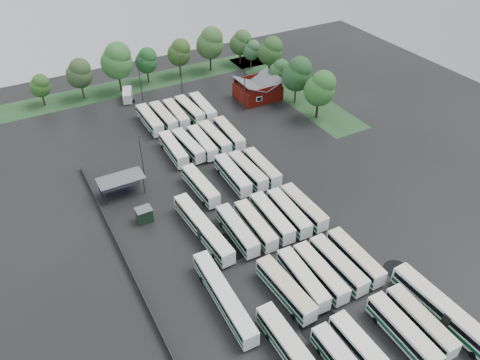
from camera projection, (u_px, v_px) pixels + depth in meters
ground at (264, 234)px, 77.40m from camera, size 160.00×160.00×0.00m
brick_building at (258, 91)px, 115.54m from camera, size 10.07×8.60×5.39m
wash_shed at (120, 179)px, 84.40m from camera, size 8.20×4.20×3.58m
utility_hut at (144, 215)px, 79.18m from camera, size 2.70×2.20×2.62m
grass_strip_north at (144, 83)px, 123.59m from camera, size 80.00×10.00×0.01m
grass_strip_east at (291, 89)px, 120.55m from camera, size 10.00×50.00×0.01m
west_fence at (119, 247)px, 74.07m from camera, size 0.10×50.00×1.20m
bus_r0c1 at (365, 353)px, 57.76m from camera, size 2.59×11.47×3.18m
bus_r0c3 at (403, 331)px, 60.23m from camera, size 2.62×11.47×3.18m
bus_r0c4 at (420, 321)px, 61.58m from camera, size 2.61×11.10×3.07m
bus_r1c0 at (285, 289)px, 65.82m from camera, size 3.01×11.58×3.19m
bus_r1c1 at (303, 279)px, 67.37m from camera, size 2.85×11.12×3.07m
bus_r1c2 at (320, 272)px, 68.35m from camera, size 2.53×11.10×3.08m
bus_r1c3 at (338, 265)px, 69.57m from camera, size 2.56×11.23×3.12m
bus_r1c4 at (355, 257)px, 70.83m from camera, size 2.45×11.13×3.09m
bus_r2c0 at (237, 230)px, 75.57m from camera, size 2.60×11.19×3.10m
bus_r2c1 at (256, 225)px, 76.57m from camera, size 2.65×11.07×3.06m
bus_r2c2 at (272, 217)px, 78.01m from camera, size 2.79×11.41×3.16m
bus_r2c3 at (289, 213)px, 79.05m from camera, size 2.78×11.19×3.09m
bus_r2c4 at (304, 207)px, 80.23m from camera, size 2.47×11.11×3.09m
bus_r3c0 at (201, 185)px, 85.08m from camera, size 2.73×11.22×3.10m
bus_r3c2 at (233, 175)px, 87.64m from camera, size 2.78×11.46×3.17m
bus_r3c3 at (248, 171)px, 88.77m from camera, size 2.65×11.22×3.11m
bus_r3c4 at (262, 167)px, 89.81m from camera, size 2.49×10.95×3.04m
bus_r4c0 at (173, 149)px, 94.81m from camera, size 2.68×11.24×3.11m
bus_r4c1 at (188, 145)px, 96.00m from camera, size 2.84×11.04×3.05m
bus_r4c2 at (202, 142)px, 96.83m from camera, size 2.72×11.15×3.08m
bus_r4c3 at (215, 138)px, 98.33m from camera, size 2.55×11.26×3.13m
bus_r4c4 at (229, 134)px, 99.61m from camera, size 2.91×11.39×3.14m
bus_r5c0 at (150, 120)px, 104.31m from camera, size 2.48×11.51×3.20m
bus_r5c1 at (163, 117)px, 105.48m from camera, size 2.61×11.39×3.16m
bus_r5c2 at (176, 114)px, 106.57m from camera, size 2.70×11.25×3.11m
bus_r5c3 at (190, 110)px, 108.10m from camera, size 2.84×11.36×3.14m
bus_r5c4 at (203, 107)px, 109.02m from camera, size 2.95×11.56×3.19m
artic_bus_west_b at (203, 228)px, 75.94m from camera, size 3.20×16.85×3.11m
artic_bus_west_c at (224, 297)px, 64.81m from camera, size 2.77×16.47×3.05m
artic_bus_east at (446, 313)px, 62.46m from camera, size 3.05×17.39×3.21m
minibus at (127, 95)px, 114.99m from camera, size 3.84×6.15×2.52m
tree_north_0 at (40, 86)px, 110.60m from camera, size 4.82×4.82×7.99m
tree_north_1 at (79, 73)px, 112.61m from camera, size 6.25×6.25×10.35m
tree_north_2 at (117, 60)px, 114.63m from camera, size 7.82×7.82×12.96m
tree_north_3 at (147, 60)px, 120.34m from camera, size 5.74×5.74×9.51m
tree_north_4 at (180, 52)px, 123.44m from camera, size 6.19×6.19×10.24m
tree_north_5 at (210, 43)px, 125.44m from camera, size 7.39×7.39×12.24m
tree_north_6 at (241, 42)px, 129.90m from camera, size 5.97×5.97×9.88m
tree_east_0 at (321, 88)px, 104.31m from camera, size 6.97×6.97×11.54m
tree_east_1 at (298, 74)px, 110.17m from camera, size 7.10×7.10×11.76m
tree_east_2 at (279, 71)px, 116.76m from camera, size 5.10×5.07×8.40m
tree_east_3 at (271, 51)px, 123.39m from camera, size 6.49×6.49×10.75m
tree_east_4 at (252, 50)px, 128.74m from camera, size 4.74×4.74×7.85m
lamp_post_ne at (245, 87)px, 107.72m from camera, size 1.63×0.32×10.59m
lamp_post_nw at (142, 154)px, 86.48m from camera, size 1.46×0.28×9.45m
lamp_post_back_w at (140, 78)px, 111.79m from camera, size 1.61×0.31×10.46m
lamp_post_back_e at (181, 72)px, 115.06m from camera, size 1.54×0.30×10.00m
puddle_0 at (322, 326)px, 62.89m from camera, size 6.16×6.16×0.01m
puddle_1 at (397, 317)px, 64.15m from camera, size 3.48×3.48×0.01m
puddle_2 at (229, 247)px, 74.93m from camera, size 6.42×6.42×0.01m
puddle_3 at (293, 221)px, 79.78m from camera, size 3.61×3.61×0.01m
puddle_4 at (397, 270)px, 71.04m from camera, size 4.04×4.04×0.01m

